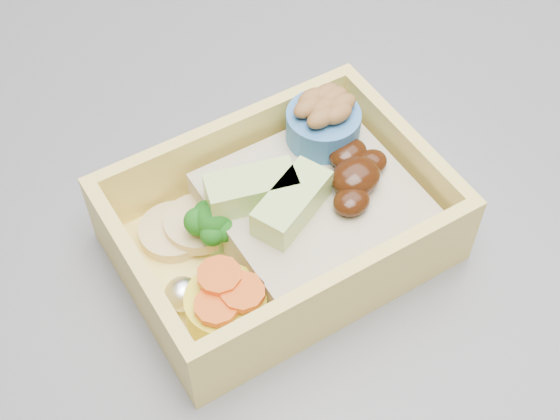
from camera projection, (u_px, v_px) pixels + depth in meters
ground at (262, 408)px, 1.40m from camera, size 3.50×3.50×0.00m
island at (304, 315)px, 0.98m from camera, size 1.24×0.84×0.92m
bento_box at (287, 216)px, 0.47m from camera, size 0.21×0.16×0.07m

